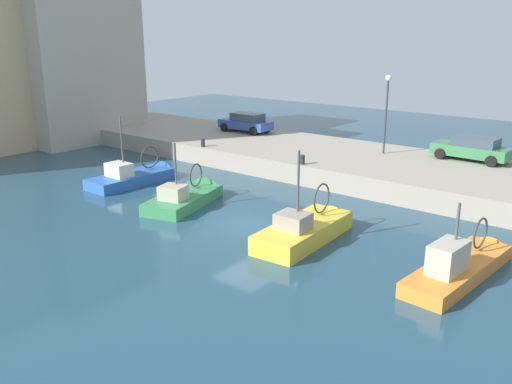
{
  "coord_description": "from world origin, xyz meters",
  "views": [
    {
      "loc": [
        -17.56,
        -14.77,
        8.38
      ],
      "look_at": [
        1.29,
        0.52,
        1.2
      ],
      "focal_mm": 37.47,
      "sensor_mm": 36.0,
      "label": 1
    }
  ],
  "objects_px": {
    "mooring_bollard_mid": "(302,160)",
    "mooring_bollard_north": "(203,143)",
    "fishing_boat_yellow": "(308,236)",
    "parked_car_green": "(472,148)",
    "quay_streetlamp": "(387,101)",
    "parked_car_blue": "(246,122)",
    "fishing_boat_blue": "(137,180)",
    "fishing_boat_orange": "(462,271)",
    "fishing_boat_green": "(188,201)"
  },
  "relations": [
    {
      "from": "mooring_bollard_mid",
      "to": "mooring_bollard_north",
      "type": "height_order",
      "value": "same"
    },
    {
      "from": "fishing_boat_yellow",
      "to": "mooring_bollard_north",
      "type": "bearing_deg",
      "value": 62.01
    },
    {
      "from": "parked_car_green",
      "to": "quay_streetlamp",
      "type": "xyz_separation_m",
      "value": [
        -1.43,
        4.93,
        2.52
      ]
    },
    {
      "from": "mooring_bollard_mid",
      "to": "mooring_bollard_north",
      "type": "xyz_separation_m",
      "value": [
        0.0,
        8.0,
        0.0
      ]
    },
    {
      "from": "parked_car_blue",
      "to": "quay_streetlamp",
      "type": "height_order",
      "value": "quay_streetlamp"
    },
    {
      "from": "parked_car_blue",
      "to": "mooring_bollard_mid",
      "type": "height_order",
      "value": "parked_car_blue"
    },
    {
      "from": "fishing_boat_yellow",
      "to": "parked_car_blue",
      "type": "distance_m",
      "value": 19.48
    },
    {
      "from": "fishing_boat_blue",
      "to": "mooring_bollard_north",
      "type": "height_order",
      "value": "fishing_boat_blue"
    },
    {
      "from": "fishing_boat_yellow",
      "to": "quay_streetlamp",
      "type": "bearing_deg",
      "value": 12.32
    },
    {
      "from": "fishing_boat_yellow",
      "to": "parked_car_green",
      "type": "relative_size",
      "value": 1.38
    },
    {
      "from": "fishing_boat_blue",
      "to": "parked_car_green",
      "type": "height_order",
      "value": "fishing_boat_blue"
    },
    {
      "from": "fishing_boat_orange",
      "to": "fishing_boat_blue",
      "type": "height_order",
      "value": "fishing_boat_blue"
    },
    {
      "from": "fishing_boat_blue",
      "to": "parked_car_green",
      "type": "distance_m",
      "value": 19.84
    },
    {
      "from": "fishing_boat_yellow",
      "to": "fishing_boat_orange",
      "type": "bearing_deg",
      "value": -85.2
    },
    {
      "from": "parked_car_blue",
      "to": "mooring_bollard_north",
      "type": "height_order",
      "value": "parked_car_blue"
    },
    {
      "from": "fishing_boat_yellow",
      "to": "parked_car_blue",
      "type": "height_order",
      "value": "fishing_boat_yellow"
    },
    {
      "from": "parked_car_blue",
      "to": "mooring_bollard_mid",
      "type": "relative_size",
      "value": 7.72
    },
    {
      "from": "fishing_boat_orange",
      "to": "fishing_boat_blue",
      "type": "xyz_separation_m",
      "value": [
        0.66,
        19.2,
        -0.04
      ]
    },
    {
      "from": "fishing_boat_yellow",
      "to": "mooring_bollard_mid",
      "type": "bearing_deg",
      "value": 36.02
    },
    {
      "from": "mooring_bollard_mid",
      "to": "quay_streetlamp",
      "type": "height_order",
      "value": "quay_streetlamp"
    },
    {
      "from": "fishing_boat_blue",
      "to": "mooring_bollard_north",
      "type": "xyz_separation_m",
      "value": [
        5.73,
        0.19,
        1.37
      ]
    },
    {
      "from": "fishing_boat_blue",
      "to": "quay_streetlamp",
      "type": "height_order",
      "value": "quay_streetlamp"
    },
    {
      "from": "fishing_boat_yellow",
      "to": "fishing_boat_green",
      "type": "height_order",
      "value": "fishing_boat_yellow"
    },
    {
      "from": "fishing_boat_yellow",
      "to": "quay_streetlamp",
      "type": "distance_m",
      "value": 13.59
    },
    {
      "from": "fishing_boat_orange",
      "to": "fishing_boat_blue",
      "type": "relative_size",
      "value": 1.15
    },
    {
      "from": "fishing_boat_blue",
      "to": "mooring_bollard_north",
      "type": "distance_m",
      "value": 5.9
    },
    {
      "from": "mooring_bollard_mid",
      "to": "mooring_bollard_north",
      "type": "bearing_deg",
      "value": 90.0
    },
    {
      "from": "quay_streetlamp",
      "to": "parked_car_blue",
      "type": "bearing_deg",
      "value": 87.94
    },
    {
      "from": "parked_car_blue",
      "to": "fishing_boat_blue",
      "type": "bearing_deg",
      "value": -172.59
    },
    {
      "from": "fishing_boat_green",
      "to": "fishing_boat_orange",
      "type": "bearing_deg",
      "value": -88.92
    },
    {
      "from": "fishing_boat_green",
      "to": "fishing_boat_blue",
      "type": "xyz_separation_m",
      "value": [
        0.92,
        5.25,
        0.02
      ]
    },
    {
      "from": "fishing_boat_orange",
      "to": "mooring_bollard_mid",
      "type": "height_order",
      "value": "fishing_boat_orange"
    },
    {
      "from": "mooring_bollard_mid",
      "to": "parked_car_blue",
      "type": "bearing_deg",
      "value": 57.01
    },
    {
      "from": "fishing_boat_orange",
      "to": "mooring_bollard_north",
      "type": "distance_m",
      "value": 20.46
    },
    {
      "from": "fishing_boat_yellow",
      "to": "parked_car_blue",
      "type": "relative_size",
      "value": 1.46
    },
    {
      "from": "parked_car_blue",
      "to": "parked_car_green",
      "type": "relative_size",
      "value": 0.95
    },
    {
      "from": "fishing_boat_yellow",
      "to": "fishing_boat_orange",
      "type": "height_order",
      "value": "fishing_boat_yellow"
    },
    {
      "from": "mooring_bollard_mid",
      "to": "quay_streetlamp",
      "type": "xyz_separation_m",
      "value": [
        5.65,
        -2.29,
        2.98
      ]
    },
    {
      "from": "parked_car_green",
      "to": "fishing_boat_yellow",
      "type": "bearing_deg",
      "value": 171.15
    },
    {
      "from": "fishing_boat_blue",
      "to": "parked_car_green",
      "type": "bearing_deg",
      "value": -49.55
    },
    {
      "from": "parked_car_blue",
      "to": "mooring_bollard_mid",
      "type": "distance_m",
      "value": 11.15
    },
    {
      "from": "fishing_boat_green",
      "to": "mooring_bollard_mid",
      "type": "xyz_separation_m",
      "value": [
        6.66,
        -2.56,
        1.39
      ]
    },
    {
      "from": "parked_car_green",
      "to": "fishing_boat_orange",
      "type": "bearing_deg",
      "value": -162.82
    },
    {
      "from": "fishing_boat_yellow",
      "to": "quay_streetlamp",
      "type": "xyz_separation_m",
      "value": [
        12.58,
        2.75,
        4.36
      ]
    },
    {
      "from": "fishing_boat_green",
      "to": "quay_streetlamp",
      "type": "height_order",
      "value": "quay_streetlamp"
    },
    {
      "from": "fishing_boat_green",
      "to": "fishing_boat_blue",
      "type": "distance_m",
      "value": 5.33
    },
    {
      "from": "mooring_bollard_mid",
      "to": "quay_streetlamp",
      "type": "relative_size",
      "value": 0.11
    },
    {
      "from": "parked_car_blue",
      "to": "mooring_bollard_north",
      "type": "relative_size",
      "value": 7.72
    },
    {
      "from": "fishing_boat_yellow",
      "to": "parked_car_green",
      "type": "xyz_separation_m",
      "value": [
        14.01,
        -2.18,
        1.84
      ]
    },
    {
      "from": "fishing_boat_orange",
      "to": "mooring_bollard_north",
      "type": "height_order",
      "value": "fishing_boat_orange"
    }
  ]
}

